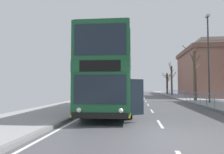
# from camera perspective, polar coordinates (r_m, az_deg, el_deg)

# --- Properties ---
(ground) EXTENTS (15.80, 140.00, 0.20)m
(ground) POSITION_cam_1_polar(r_m,az_deg,el_deg) (6.74, 9.54, -16.30)
(ground) COLOR #4C4C51
(double_decker_bus_main) EXTENTS (3.43, 11.70, 4.54)m
(double_decker_bus_main) POSITION_cam_1_polar(r_m,az_deg,el_deg) (14.03, 0.19, 0.23)
(double_decker_bus_main) COLOR #19512D
(double_decker_bus_main) RESTS_ON ground
(pedestrian_railing_far_kerb) EXTENTS (0.05, 33.47, 1.04)m
(pedestrian_railing_far_kerb) POSITION_cam_1_polar(r_m,az_deg,el_deg) (22.50, 21.11, -4.68)
(pedestrian_railing_far_kerb) COLOR #598CC6
(pedestrian_railing_far_kerb) RESTS_ON ground
(street_lamp_far_side) EXTENTS (0.28, 0.60, 8.41)m
(street_lamp_far_side) POSITION_cam_1_polar(r_m,az_deg,el_deg) (21.45, 25.49, 6.39)
(street_lamp_far_side) COLOR #38383D
(street_lamp_far_side) RESTS_ON ground
(bare_tree_far_00) EXTENTS (2.37, 2.48, 4.70)m
(bare_tree_far_00) POSITION_cam_1_polar(r_m,az_deg,el_deg) (46.57, 15.27, -1.58)
(bare_tree_far_00) COLOR #423328
(bare_tree_far_00) RESTS_ON ground
(bare_tree_far_01) EXTENTS (1.47, 2.38, 6.29)m
(bare_tree_far_01) POSITION_cam_1_polar(r_m,az_deg,el_deg) (41.10, 16.44, -0.67)
(bare_tree_far_01) COLOR brown
(bare_tree_far_01) RESTS_ON ground
(bare_tree_far_02) EXTENTS (2.44, 3.01, 6.30)m
(bare_tree_far_02) POSITION_cam_1_polar(r_m,az_deg,el_deg) (24.84, 22.29, 0.74)
(bare_tree_far_02) COLOR brown
(bare_tree_far_02) RESTS_ON ground
(background_building_01) EXTENTS (11.12, 18.01, 11.90)m
(background_building_01) POSITION_cam_1_polar(r_m,az_deg,el_deg) (55.24, 26.77, 1.94)
(background_building_01) COLOR #B2A899
(background_building_01) RESTS_ON ground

